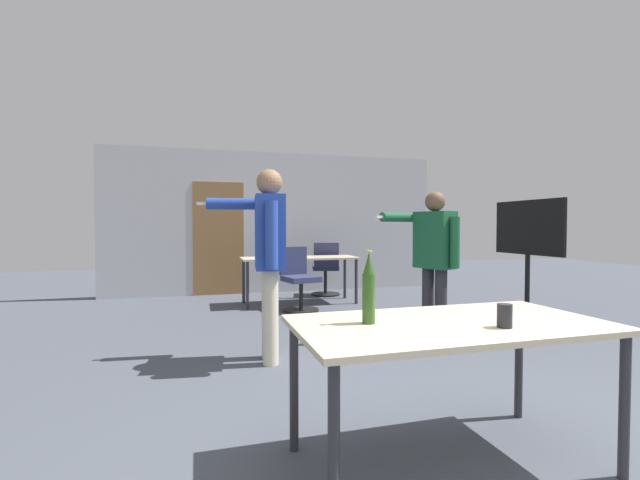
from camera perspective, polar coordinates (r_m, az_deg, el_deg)
back_wall at (r=8.15m, az=-5.84°, el=2.26°), size 6.28×0.12×2.63m
conference_table_near at (r=2.37m, az=16.92°, el=-12.07°), size 1.62×0.84×0.75m
conference_table_far at (r=6.89m, az=-2.73°, el=-2.93°), size 1.86×0.67×0.75m
tv_screen at (r=6.08m, az=25.99°, el=-0.79°), size 0.44×1.15×1.58m
person_near_casual at (r=3.94m, az=-6.95°, el=-0.84°), size 0.79×0.74×1.76m
person_right_polo at (r=4.83m, az=14.94°, el=-1.41°), size 0.86×0.60×1.62m
office_chair_near_pushed at (r=6.36m, az=-2.86°, el=-5.44°), size 0.56×0.61×0.94m
office_chair_side_rolled at (r=7.67m, az=0.76°, el=-4.06°), size 0.56×0.61×0.96m
beer_bottle at (r=2.20m, az=6.52°, el=-6.52°), size 0.07×0.07×0.37m
drink_cup at (r=2.30m, az=23.39°, el=-9.26°), size 0.07×0.07×0.12m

